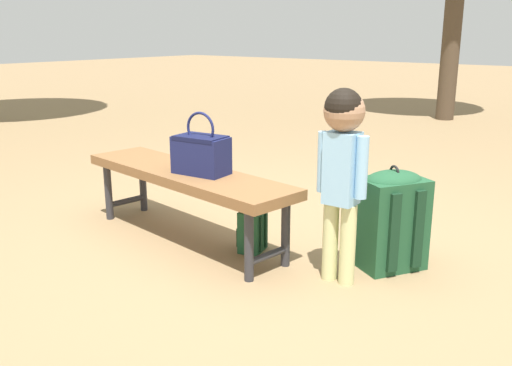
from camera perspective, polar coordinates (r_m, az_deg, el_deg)
name	(u,v)px	position (r m, az deg, el deg)	size (l,w,h in m)	color
ground_plane	(272,249)	(3.38, 1.69, -6.74)	(40.00, 40.00, 0.00)	#8C704C
park_bench	(186,179)	(3.44, -7.14, 0.40)	(1.64, 0.61, 0.45)	brown
handbag	(201,153)	(3.30, -5.62, 3.09)	(0.34, 0.21, 0.37)	#191E4C
child_standing	(342,156)	(2.79, 8.79, 2.77)	(0.27, 0.20, 1.01)	#CCCC8C
backpack_large	(391,217)	(3.14, 13.60, -3.37)	(0.39, 0.42, 0.58)	#1E4C2D
backpack_small	(253,228)	(3.31, -0.36, -4.56)	(0.18, 0.20, 0.29)	#1E4C2D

